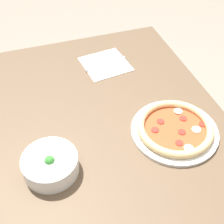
{
  "coord_description": "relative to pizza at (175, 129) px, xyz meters",
  "views": [
    {
      "loc": [
        -0.68,
        0.24,
        1.57
      ],
      "look_at": [
        0.08,
        -0.02,
        0.78
      ],
      "focal_mm": 50.0,
      "sensor_mm": 36.0,
      "label": 1
    }
  ],
  "objects": [
    {
      "name": "fork",
      "position": [
        0.43,
        0.1,
        -0.01
      ],
      "size": [
        0.02,
        0.19,
        0.0
      ],
      "rotation": [
        0.0,
        0.0,
        1.51
      ],
      "color": "silver",
      "rests_on": "napkin"
    },
    {
      "name": "dining_table",
      "position": [
        0.06,
        0.2,
        -0.13
      ],
      "size": [
        1.27,
        0.84,
        0.76
      ],
      "color": "brown",
      "rests_on": "ground_plane"
    },
    {
      "name": "pizza",
      "position": [
        0.0,
        0.0,
        0.0
      ],
      "size": [
        0.3,
        0.3,
        0.04
      ],
      "color": "white",
      "rests_on": "dining_table"
    },
    {
      "name": "knife",
      "position": [
        0.48,
        0.1,
        -0.01
      ],
      "size": [
        0.02,
        0.2,
        0.01
      ],
      "rotation": [
        0.0,
        0.0,
        1.51
      ],
      "color": "silver",
      "rests_on": "napkin"
    },
    {
      "name": "bowl",
      "position": [
        -0.02,
        0.43,
        0.02
      ],
      "size": [
        0.17,
        0.17,
        0.08
      ],
      "color": "white",
      "rests_on": "dining_table"
    },
    {
      "name": "napkin",
      "position": [
        0.46,
        0.11,
        -0.02
      ],
      "size": [
        0.21,
        0.21,
        0.0
      ],
      "color": "white",
      "rests_on": "dining_table"
    }
  ]
}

